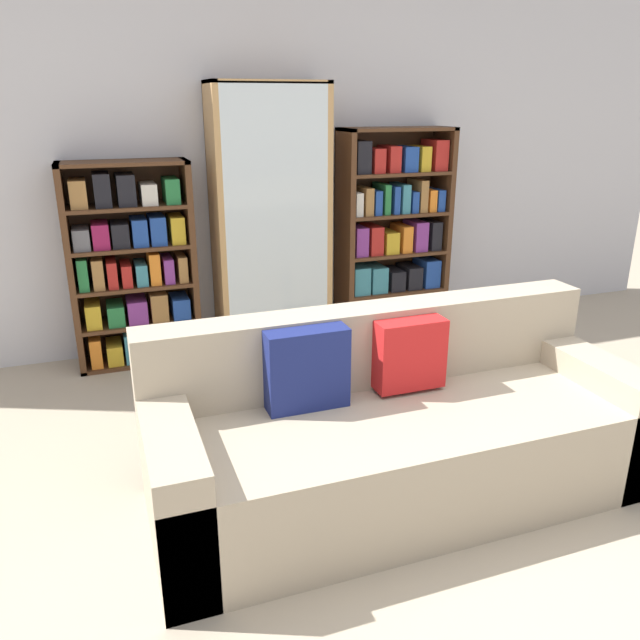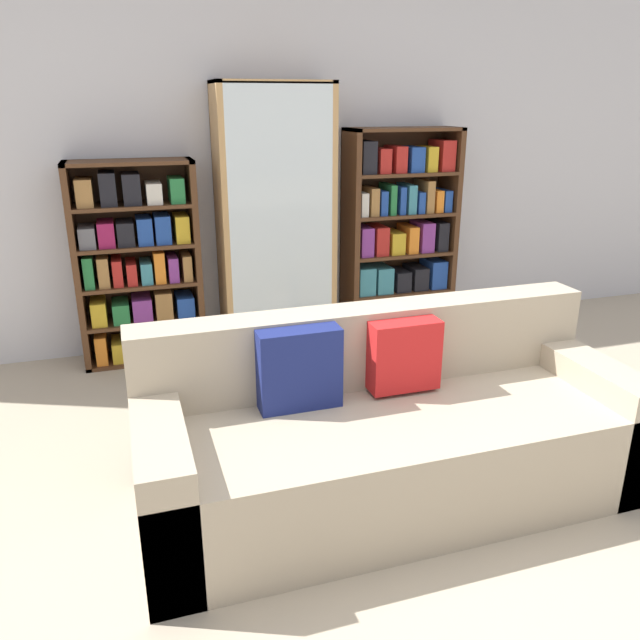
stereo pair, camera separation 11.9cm
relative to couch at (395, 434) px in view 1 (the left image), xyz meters
The scene contains 7 objects.
ground_plane 0.67m from the couch, 78.13° to the right, with size 16.00×16.00×0.00m, color tan.
wall_back 2.45m from the couch, 86.79° to the left, with size 6.88×0.06×2.70m.
couch is the anchor object (origin of this frame).
bookshelf_left 2.26m from the couch, 115.67° to the left, with size 0.81×0.32×1.36m.
display_cabinet 2.09m from the couch, 90.33° to the left, with size 0.80×0.36×1.85m.
bookshelf_right 2.27m from the couch, 64.56° to the left, with size 0.84×0.32×1.54m.
wine_bottle 0.93m from the couch, 68.98° to the left, with size 0.07×0.07×0.38m.
Camera 1 is at (-1.29, -1.62, 1.72)m, focal length 35.00 mm.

